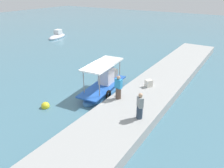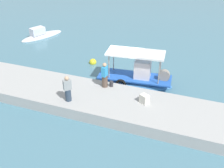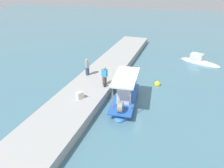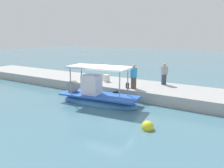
% 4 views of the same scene
% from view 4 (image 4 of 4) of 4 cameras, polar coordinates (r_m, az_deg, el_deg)
% --- Properties ---
extents(ground_plane, '(120.00, 120.00, 0.00)m').
position_cam_4_polar(ground_plane, '(13.41, -0.35, -5.97)').
color(ground_plane, teal).
extents(dock_quay, '(36.00, 3.77, 0.72)m').
position_cam_4_polar(dock_quay, '(16.34, 6.22, -1.30)').
color(dock_quay, '#A6A7A5').
rests_on(dock_quay, ground_plane).
extents(main_fishing_boat, '(5.52, 2.29, 2.79)m').
position_cam_4_polar(main_fishing_boat, '(13.89, -3.84, -3.44)').
color(main_fishing_boat, '#3B78B8').
rests_on(main_fishing_boat, ground_plane).
extents(fisherman_near_bollard, '(0.52, 0.52, 1.64)m').
position_cam_4_polar(fisherman_near_bollard, '(16.45, 13.80, 2.42)').
color(fisherman_near_bollard, '#2E3E51').
rests_on(fisherman_near_bollard, dock_quay).
extents(fisherman_by_crate, '(0.40, 0.50, 1.70)m').
position_cam_4_polar(fisherman_by_crate, '(14.83, 5.83, 1.73)').
color(fisherman_by_crate, brown).
rests_on(fisherman_by_crate, dock_quay).
extents(mooring_bollard, '(0.24, 0.24, 0.38)m').
position_cam_4_polar(mooring_bollard, '(14.98, 4.14, -0.40)').
color(mooring_bollard, '#2D2D33').
rests_on(mooring_bollard, dock_quay).
extents(cargo_crate, '(0.64, 0.60, 0.55)m').
position_cam_4_polar(cargo_crate, '(17.14, -1.60, 1.60)').
color(cargo_crate, silver).
rests_on(cargo_crate, dock_quay).
extents(marker_buoy, '(0.59, 0.59, 0.59)m').
position_cam_4_polar(marker_buoy, '(10.38, 9.56, -11.24)').
color(marker_buoy, yellow).
rests_on(marker_buoy, ground_plane).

